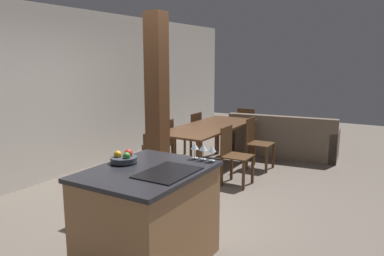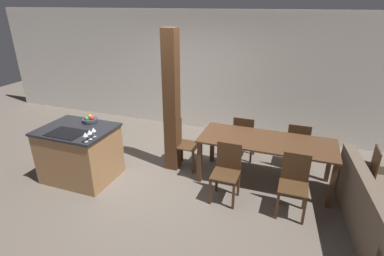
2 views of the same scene
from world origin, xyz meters
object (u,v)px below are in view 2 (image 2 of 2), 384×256
Objects in this scene: wine_glass_near at (85,135)px; dining_chair_near_right at (294,183)px; dining_chair_near_left at (227,171)px; timber_post at (172,103)px; wine_glass_middle at (89,132)px; kitchen_island at (80,153)px; fruit_bowl at (90,119)px; dining_chair_far_right at (298,144)px; wine_glass_far at (93,130)px; dining_table at (266,145)px; dining_chair_far_left at (244,137)px; dining_chair_foot_end at (363,173)px; couch at (384,218)px; dining_chair_head_end at (184,143)px.

wine_glass_near reaches higher than dining_chair_near_right.
wine_glass_near is 0.17× the size of dining_chair_near_left.
wine_glass_middle is at bearing -126.07° from timber_post.
fruit_bowl is (0.05, 0.31, 0.51)m from kitchen_island.
timber_post reaches higher than fruit_bowl.
wine_glass_middle is 0.17× the size of dining_chair_far_right.
wine_glass_far is at bearing -166.42° from dining_chair_near_left.
wine_glass_far is 2.74m from dining_table.
dining_table is (2.93, 0.64, -0.29)m from fruit_bowl.
wine_glass_near is 1.00× the size of wine_glass_far.
wine_glass_near is at bearing 45.37° from dining_chair_far_left.
wine_glass_far reaches higher than dining_chair_foot_end.
wine_glass_middle is 0.06× the size of timber_post.
dining_chair_near_right is at bearing 126.18° from dining_chair_far_left.
dining_chair_near_right is 0.42× the size of couch.
dining_table is at bearing 28.44° from wine_glass_near.
kitchen_island is 7.78× the size of wine_glass_far.
timber_post reaches higher than kitchen_island.
dining_chair_foot_end is (0.97, 0.67, 0.00)m from dining_chair_near_right.
fruit_bowl reaches higher than couch.
dining_chair_near_left is 1.00× the size of dining_chair_far_left.
timber_post is (-3.25, 0.70, 0.96)m from couch.
wine_glass_near reaches higher than dining_chair_far_right.
fruit_bowl reaches higher than dining_chair_near_left.
dining_chair_head_end is 2.91m from dining_chair_foot_end.
dining_chair_far_right is at bearing 34.14° from wine_glass_near.
dining_chair_far_right is (0.49, 0.67, -0.21)m from dining_table.
wine_glass_near reaches higher than dining_chair_head_end.
wine_glass_middle is at bearing 140.86° from dining_chair_head_end.
dining_chair_near_left and dining_chair_near_right have the same top height.
couch is (4.08, 0.35, -0.77)m from wine_glass_far.
dining_chair_near_right is at bearing 4.68° from kitchen_island.
dining_table is at bearing 3.21° from timber_post.
wine_glass_far is at bearing 88.55° from couch.
dining_chair_head_end reaches higher than dining_table.
dining_table is 1.72m from timber_post.
wine_glass_far is at bearing 138.61° from dining_chair_head_end.
timber_post reaches higher than dining_chair_near_right.
couch is (4.08, 0.45, -0.77)m from wine_glass_middle.
dining_chair_foot_end is at bearing 8.33° from fruit_bowl.
dining_chair_near_left and dining_chair_foot_end have the same top height.
dining_chair_near_right is (3.41, -0.03, -0.50)m from fruit_bowl.
kitchen_island is 0.54× the size of dining_table.
dining_chair_far_right is at bearing 53.82° from dining_table.
dining_chair_far_left is 2.57m from couch.
couch is 3.46m from timber_post.
wine_glass_far reaches higher than kitchen_island.
fruit_bowl is 4.46m from dining_chair_foot_end.
wine_glass_far reaches higher than dining_table.
dining_chair_head_end is (-0.97, 0.67, 0.00)m from dining_chair_near_left.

